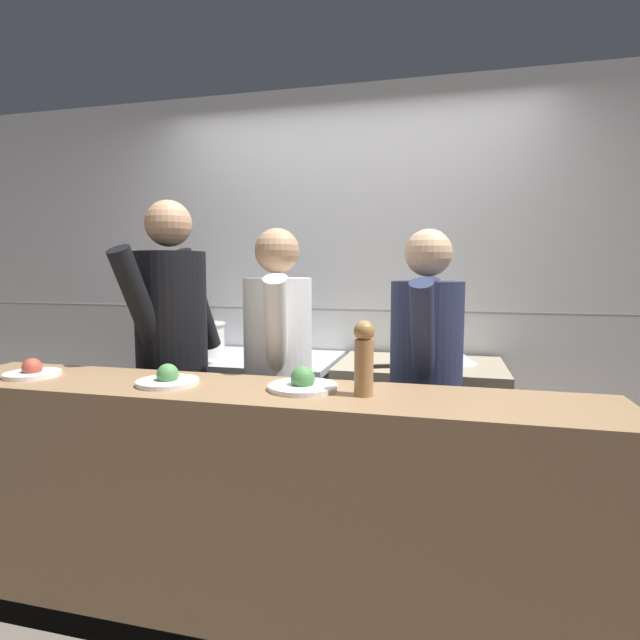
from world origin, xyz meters
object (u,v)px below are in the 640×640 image
chefs_knife (396,366)px  chef_head_cook (172,354)px  pepper_mill (364,356)px  stock_pot (201,338)px  chef_sous (278,377)px  plated_dish_main (32,372)px  plated_dish_appetiser (168,379)px  sauce_pot (289,339)px  plated_dish_dessert (303,384)px  mixing_bowl_steel (454,355)px  chef_line (425,386)px  oven_range (249,424)px

chefs_knife → chef_head_cook: size_ratio=0.19×
chefs_knife → pepper_mill: 1.02m
stock_pot → chef_sous: (0.71, -0.58, -0.09)m
plated_dish_main → plated_dish_appetiser: size_ratio=0.92×
stock_pot → chef_sous: chef_sous is taller
sauce_pot → plated_dish_main: size_ratio=1.06×
sauce_pot → plated_dish_appetiser: (-0.12, -1.19, -0.00)m
plated_dish_main → plated_dish_dessert: (1.17, 0.06, 0.00)m
stock_pot → mixing_bowl_steel: bearing=3.8°
sauce_pot → plated_dish_dessert: size_ratio=0.90×
sauce_pot → chef_line: (0.85, -0.62, -0.10)m
sauce_pot → chef_sous: (0.15, -0.64, -0.10)m
chef_head_cook → chefs_knife: bearing=32.0°
chef_head_cook → mixing_bowl_steel: bearing=35.2°
plated_dish_main → chef_head_cook: size_ratio=0.13×
sauce_pot → chef_line: size_ratio=0.15×
plated_dish_appetiser → chef_head_cook: chef_head_cook is taller
stock_pot → chefs_knife: 1.24m
oven_range → plated_dish_dessert: bearing=-58.6°
sauce_pot → pepper_mill: 1.34m
plated_dish_appetiser → plated_dish_dessert: bearing=5.4°
plated_dish_dessert → plated_dish_appetiser: bearing=-174.6°
mixing_bowl_steel → chef_line: size_ratio=0.17×
pepper_mill → stock_pot: bearing=137.6°
pepper_mill → chef_line: chef_line is taller
chef_head_cook → oven_range: bearing=84.8°
sauce_pot → plated_dish_appetiser: size_ratio=0.98×
plated_dish_appetiser → chef_head_cook: bearing=119.0°
stock_pot → chef_line: 1.52m
plated_dish_dessert → chef_sous: chef_sous is taller
oven_range → chef_head_cook: 0.83m
oven_range → stock_pot: bearing=-171.3°
oven_range → plated_dish_appetiser: 1.30m
mixing_bowl_steel → plated_dish_appetiser: (-1.11, -1.23, 0.07)m
mixing_bowl_steel → chef_head_cook: 1.57m
plated_dish_main → chef_line: size_ratio=0.14×
stock_pot → chef_sous: size_ratio=0.19×
mixing_bowl_steel → pepper_mill: pepper_mill is taller
plated_dish_main → chef_sous: chef_sous is taller
chefs_knife → chef_sous: size_ratio=0.21×
chef_line → chef_head_cook: bearing=-177.0°
plated_dish_main → chef_line: bearing=19.8°
chef_line → pepper_mill: bearing=-106.7°
oven_range → plated_dish_main: 1.39m
mixing_bowl_steel → chef_sous: chef_sous is taller
mixing_bowl_steel → plated_dish_appetiser: plated_dish_appetiser is taller
mixing_bowl_steel → plated_dish_main: 2.14m
oven_range → plated_dish_main: plated_dish_main is taller
plated_dish_main → plated_dish_dessert: plated_dish_dessert is taller
plated_dish_main → oven_range: bearing=67.5°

